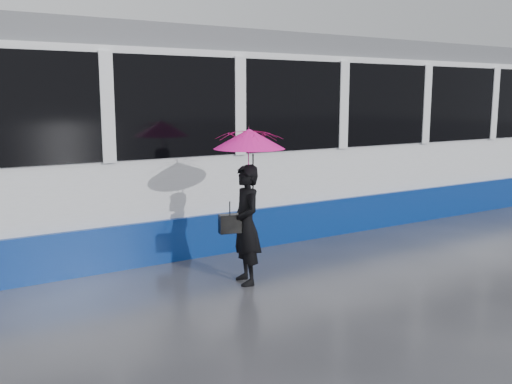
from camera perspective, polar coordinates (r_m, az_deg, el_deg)
ground at (r=7.62m, az=0.83°, el=-8.38°), size 90.00×90.00×0.00m
rails at (r=9.74m, az=-7.19°, el=-4.43°), size 34.00×1.51×0.02m
tram at (r=9.88m, az=-2.73°, el=5.41°), size 26.00×2.56×3.35m
woman at (r=7.15m, az=-1.01°, el=-3.29°), size 0.46×0.61×1.51m
umbrella at (r=7.03m, az=-0.68°, el=3.94°), size 1.04×1.04×1.02m
handbag at (r=7.05m, az=-2.63°, el=-3.18°), size 0.29×0.17×0.41m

